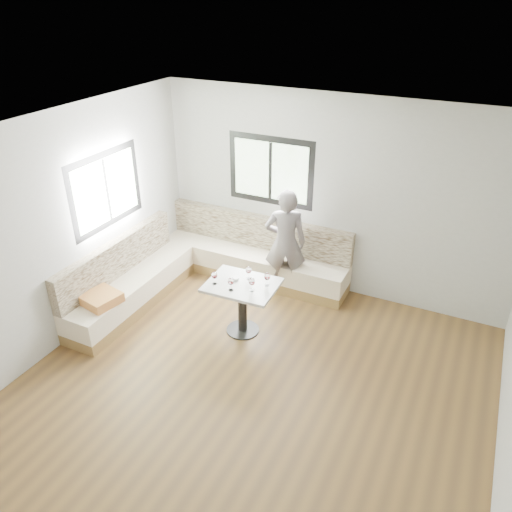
# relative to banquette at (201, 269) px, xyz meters

# --- Properties ---
(room) EXTENTS (5.01, 5.01, 2.81)m
(room) POSITION_rel_banquette_xyz_m (1.51, -1.54, 1.08)
(room) COLOR brown
(room) RESTS_ON ground
(banquette) EXTENTS (2.90, 2.80, 0.95)m
(banquette) POSITION_rel_banquette_xyz_m (0.00, 0.00, 0.00)
(banquette) COLOR olive
(banquette) RESTS_ON ground
(table) EXTENTS (0.90, 0.71, 0.71)m
(table) POSITION_rel_banquette_xyz_m (1.01, -0.65, 0.20)
(table) COLOR black
(table) RESTS_ON ground
(person) EXTENTS (0.68, 0.57, 1.59)m
(person) POSITION_rel_banquette_xyz_m (1.12, 0.46, 0.46)
(person) COLOR slate
(person) RESTS_ON ground
(olive_ramekin) EXTENTS (0.09, 0.09, 0.04)m
(olive_ramekin) POSITION_rel_banquette_xyz_m (0.89, -0.60, 0.40)
(olive_ramekin) COLOR white
(olive_ramekin) RESTS_ON table
(wine_glass_a) EXTENTS (0.08, 0.08, 0.17)m
(wine_glass_a) POSITION_rel_banquette_xyz_m (0.71, -0.80, 0.50)
(wine_glass_a) COLOR white
(wine_glass_a) RESTS_ON table
(wine_glass_b) EXTENTS (0.08, 0.08, 0.17)m
(wine_glass_b) POSITION_rel_banquette_xyz_m (0.96, -0.83, 0.50)
(wine_glass_b) COLOR white
(wine_glass_b) RESTS_ON table
(wine_glass_c) EXTENTS (0.08, 0.08, 0.17)m
(wine_glass_c) POSITION_rel_banquette_xyz_m (1.19, -0.73, 0.50)
(wine_glass_c) COLOR white
(wine_glass_c) RESTS_ON table
(wine_glass_d) EXTENTS (0.08, 0.08, 0.17)m
(wine_glass_d) POSITION_rel_banquette_xyz_m (1.03, -0.50, 0.50)
(wine_glass_d) COLOR white
(wine_glass_d) RESTS_ON table
(wine_glass_e) EXTENTS (0.08, 0.08, 0.17)m
(wine_glass_e) POSITION_rel_banquette_xyz_m (1.30, -0.54, 0.50)
(wine_glass_e) COLOR white
(wine_glass_e) RESTS_ON table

